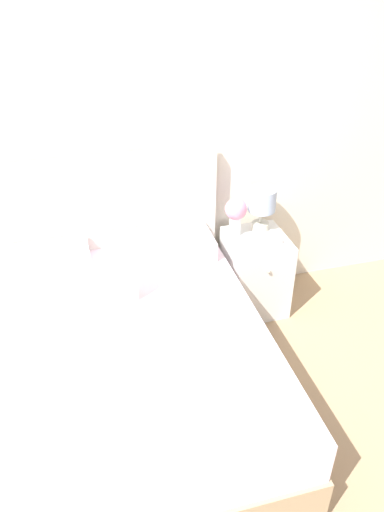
# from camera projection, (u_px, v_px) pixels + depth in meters

# --- Properties ---
(ground_plane) EXTENTS (12.00, 12.00, 0.00)m
(ground_plane) POSITION_uv_depth(u_px,v_px,m) (103.00, 309.00, 3.80)
(ground_plane) COLOR tan
(wall_back) EXTENTS (8.00, 0.06, 2.60)m
(wall_back) POSITION_uv_depth(u_px,v_px,m) (81.00, 142.00, 3.15)
(wall_back) COLOR silver
(wall_back) RESTS_ON ground_plane
(bed) EXTENTS (1.73, 1.93, 1.23)m
(bed) POSITION_uv_depth(u_px,v_px,m) (116.00, 360.00, 2.91)
(bed) COLOR tan
(bed) RESTS_ON ground_plane
(nightstand) EXTENTS (0.42, 0.47, 0.60)m
(nightstand) POSITION_uv_depth(u_px,v_px,m) (255.00, 273.00, 3.69)
(nightstand) COLOR white
(nightstand) RESTS_ON ground_plane
(table_lamp) EXTENTS (0.20, 0.20, 0.32)m
(table_lamp) POSITION_uv_depth(u_px,v_px,m) (262.00, 203.00, 3.51)
(table_lamp) COLOR beige
(table_lamp) RESTS_ON nightstand
(flower_vase) EXTENTS (0.15, 0.15, 0.28)m
(flower_vase) POSITION_uv_depth(u_px,v_px,m) (236.00, 213.00, 3.47)
(flower_vase) COLOR white
(flower_vase) RESTS_ON nightstand
(teacup) EXTENTS (0.12, 0.12, 0.05)m
(teacup) POSITION_uv_depth(u_px,v_px,m) (277.00, 241.00, 3.44)
(teacup) COLOR white
(teacup) RESTS_ON nightstand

